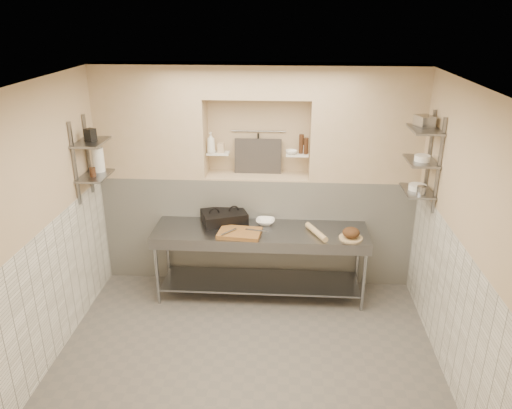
# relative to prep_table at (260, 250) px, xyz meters

# --- Properties ---
(floor) EXTENTS (4.00, 3.90, 0.10)m
(floor) POSITION_rel_prep_table_xyz_m (-0.07, -1.18, -0.69)
(floor) COLOR #625C56
(floor) RESTS_ON ground
(ceiling) EXTENTS (4.00, 3.90, 0.10)m
(ceiling) POSITION_rel_prep_table_xyz_m (-0.07, -1.18, 2.21)
(ceiling) COLOR silver
(ceiling) RESTS_ON ground
(wall_left) EXTENTS (0.10, 3.90, 2.80)m
(wall_left) POSITION_rel_prep_table_xyz_m (-2.12, -1.18, 0.76)
(wall_left) COLOR tan
(wall_left) RESTS_ON ground
(wall_right) EXTENTS (0.10, 3.90, 2.80)m
(wall_right) POSITION_rel_prep_table_xyz_m (1.98, -1.18, 0.76)
(wall_right) COLOR tan
(wall_right) RESTS_ON ground
(wall_back) EXTENTS (4.00, 0.10, 2.80)m
(wall_back) POSITION_rel_prep_table_xyz_m (-0.07, 0.82, 0.76)
(wall_back) COLOR tan
(wall_back) RESTS_ON ground
(wall_front) EXTENTS (4.00, 0.10, 2.80)m
(wall_front) POSITION_rel_prep_table_xyz_m (-0.07, -3.18, 0.76)
(wall_front) COLOR tan
(wall_front) RESTS_ON ground
(backwall_lower) EXTENTS (4.00, 0.40, 1.40)m
(backwall_lower) POSITION_rel_prep_table_xyz_m (-0.07, 0.57, 0.06)
(backwall_lower) COLOR white
(backwall_lower) RESTS_ON floor
(alcove_sill) EXTENTS (1.30, 0.40, 0.02)m
(alcove_sill) POSITION_rel_prep_table_xyz_m (-0.07, 0.57, 0.77)
(alcove_sill) COLOR tan
(alcove_sill) RESTS_ON backwall_lower
(backwall_pillar_left) EXTENTS (1.35, 0.40, 1.40)m
(backwall_pillar_left) POSITION_rel_prep_table_xyz_m (-1.40, 0.57, 1.46)
(backwall_pillar_left) COLOR tan
(backwall_pillar_left) RESTS_ON backwall_lower
(backwall_pillar_right) EXTENTS (1.35, 0.40, 1.40)m
(backwall_pillar_right) POSITION_rel_prep_table_xyz_m (1.25, 0.57, 1.46)
(backwall_pillar_right) COLOR tan
(backwall_pillar_right) RESTS_ON backwall_lower
(backwall_header) EXTENTS (1.30, 0.40, 0.40)m
(backwall_header) POSITION_rel_prep_table_xyz_m (-0.07, 0.57, 1.96)
(backwall_header) COLOR tan
(backwall_header) RESTS_ON backwall_lower
(wainscot_left) EXTENTS (0.02, 3.90, 1.40)m
(wainscot_left) POSITION_rel_prep_table_xyz_m (-2.06, -1.18, 0.06)
(wainscot_left) COLOR white
(wainscot_left) RESTS_ON floor
(wainscot_right) EXTENTS (0.02, 3.90, 1.40)m
(wainscot_right) POSITION_rel_prep_table_xyz_m (1.92, -1.18, 0.06)
(wainscot_right) COLOR white
(wainscot_right) RESTS_ON floor
(alcove_shelf_left) EXTENTS (0.28, 0.16, 0.02)m
(alcove_shelf_left) POSITION_rel_prep_table_xyz_m (-0.57, 0.57, 1.06)
(alcove_shelf_left) COLOR white
(alcove_shelf_left) RESTS_ON backwall_lower
(alcove_shelf_right) EXTENTS (0.28, 0.16, 0.02)m
(alcove_shelf_right) POSITION_rel_prep_table_xyz_m (0.43, 0.57, 1.06)
(alcove_shelf_right) COLOR white
(alcove_shelf_right) RESTS_ON backwall_lower
(utensil_rail) EXTENTS (0.70, 0.02, 0.02)m
(utensil_rail) POSITION_rel_prep_table_xyz_m (-0.07, 0.74, 1.31)
(utensil_rail) COLOR gray
(utensil_rail) RESTS_ON wall_back
(hanging_steel) EXTENTS (0.02, 0.02, 0.30)m
(hanging_steel) POSITION_rel_prep_table_xyz_m (-0.07, 0.72, 1.14)
(hanging_steel) COLOR black
(hanging_steel) RESTS_ON utensil_rail
(splash_panel) EXTENTS (0.60, 0.08, 0.45)m
(splash_panel) POSITION_rel_prep_table_xyz_m (-0.07, 0.67, 1.00)
(splash_panel) COLOR #383330
(splash_panel) RESTS_ON alcove_sill
(shelf_rail_left_a) EXTENTS (0.03, 0.03, 0.95)m
(shelf_rail_left_a) POSITION_rel_prep_table_xyz_m (-2.05, 0.07, 1.16)
(shelf_rail_left_a) COLOR slate
(shelf_rail_left_a) RESTS_ON wall_left
(shelf_rail_left_b) EXTENTS (0.03, 0.03, 0.95)m
(shelf_rail_left_b) POSITION_rel_prep_table_xyz_m (-2.05, -0.33, 1.16)
(shelf_rail_left_b) COLOR slate
(shelf_rail_left_b) RESTS_ON wall_left
(wall_shelf_left_lower) EXTENTS (0.30, 0.50, 0.02)m
(wall_shelf_left_lower) POSITION_rel_prep_table_xyz_m (-1.91, -0.13, 0.96)
(wall_shelf_left_lower) COLOR slate
(wall_shelf_left_lower) RESTS_ON wall_left
(wall_shelf_left_upper) EXTENTS (0.30, 0.50, 0.03)m
(wall_shelf_left_upper) POSITION_rel_prep_table_xyz_m (-1.91, -0.13, 1.36)
(wall_shelf_left_upper) COLOR slate
(wall_shelf_left_upper) RESTS_ON wall_left
(shelf_rail_right_a) EXTENTS (0.03, 0.03, 1.05)m
(shelf_rail_right_a) POSITION_rel_prep_table_xyz_m (1.90, 0.07, 1.21)
(shelf_rail_right_a) COLOR slate
(shelf_rail_right_a) RESTS_ON wall_right
(shelf_rail_right_b) EXTENTS (0.03, 0.03, 1.05)m
(shelf_rail_right_b) POSITION_rel_prep_table_xyz_m (1.90, -0.33, 1.21)
(shelf_rail_right_b) COLOR slate
(shelf_rail_right_b) RESTS_ON wall_right
(wall_shelf_right_lower) EXTENTS (0.30, 0.50, 0.02)m
(wall_shelf_right_lower) POSITION_rel_prep_table_xyz_m (1.77, -0.13, 0.86)
(wall_shelf_right_lower) COLOR slate
(wall_shelf_right_lower) RESTS_ON wall_right
(wall_shelf_right_mid) EXTENTS (0.30, 0.50, 0.02)m
(wall_shelf_right_mid) POSITION_rel_prep_table_xyz_m (1.77, -0.13, 1.21)
(wall_shelf_right_mid) COLOR slate
(wall_shelf_right_mid) RESTS_ON wall_right
(wall_shelf_right_upper) EXTENTS (0.30, 0.50, 0.03)m
(wall_shelf_right_upper) POSITION_rel_prep_table_xyz_m (1.77, -0.13, 1.56)
(wall_shelf_right_upper) COLOR slate
(wall_shelf_right_upper) RESTS_ON wall_right
(prep_table) EXTENTS (2.60, 0.70, 0.90)m
(prep_table) POSITION_rel_prep_table_xyz_m (0.00, 0.00, 0.00)
(prep_table) COLOR gray
(prep_table) RESTS_ON floor
(panini_press) EXTENTS (0.63, 0.55, 0.15)m
(panini_press) POSITION_rel_prep_table_xyz_m (-0.47, 0.22, 0.33)
(panini_press) COLOR black
(panini_press) RESTS_ON prep_table
(cutting_board) EXTENTS (0.53, 0.40, 0.04)m
(cutting_board) POSITION_rel_prep_table_xyz_m (-0.24, -0.14, 0.28)
(cutting_board) COLOR brown
(cutting_board) RESTS_ON prep_table
(knife_blade) EXTENTS (0.27, 0.09, 0.01)m
(knife_blade) POSITION_rel_prep_table_xyz_m (-0.04, -0.11, 0.31)
(knife_blade) COLOR gray
(knife_blade) RESTS_ON cutting_board
(tongs) EXTENTS (0.17, 0.20, 0.02)m
(tongs) POSITION_rel_prep_table_xyz_m (-0.36, -0.19, 0.31)
(tongs) COLOR gray
(tongs) RESTS_ON cutting_board
(mixing_bowl) EXTENTS (0.25, 0.25, 0.06)m
(mixing_bowl) POSITION_rel_prep_table_xyz_m (0.05, 0.21, 0.29)
(mixing_bowl) COLOR white
(mixing_bowl) RESTS_ON prep_table
(rolling_pin) EXTENTS (0.26, 0.45, 0.07)m
(rolling_pin) POSITION_rel_prep_table_xyz_m (0.67, -0.08, 0.29)
(rolling_pin) COLOR tan
(rolling_pin) RESTS_ON prep_table
(bread_board) EXTENTS (0.28, 0.28, 0.02)m
(bread_board) POSITION_rel_prep_table_xyz_m (1.07, -0.16, 0.27)
(bread_board) COLOR tan
(bread_board) RESTS_ON prep_table
(bread_loaf) EXTENTS (0.20, 0.20, 0.12)m
(bread_loaf) POSITION_rel_prep_table_xyz_m (1.07, -0.16, 0.33)
(bread_loaf) COLOR #4C2D19
(bread_loaf) RESTS_ON bread_board
(bottle_soap) EXTENTS (0.12, 0.12, 0.26)m
(bottle_soap) POSITION_rel_prep_table_xyz_m (-0.65, 0.52, 1.20)
(bottle_soap) COLOR white
(bottle_soap) RESTS_ON alcove_shelf_left
(jar_alcove) EXTENTS (0.08, 0.08, 0.12)m
(jar_alcove) POSITION_rel_prep_table_xyz_m (-0.53, 0.56, 1.13)
(jar_alcove) COLOR tan
(jar_alcove) RESTS_ON alcove_shelf_left
(bowl_alcove) EXTENTS (0.18, 0.18, 0.05)m
(bowl_alcove) POSITION_rel_prep_table_xyz_m (0.35, 0.55, 1.09)
(bowl_alcove) COLOR white
(bowl_alcove) RESTS_ON alcove_shelf_right
(condiment_a) EXTENTS (0.06, 0.06, 0.20)m
(condiment_a) POSITION_rel_prep_table_xyz_m (0.53, 0.56, 1.17)
(condiment_a) COLOR #381F12
(condiment_a) RESTS_ON alcove_shelf_right
(condiment_b) EXTENTS (0.06, 0.06, 0.24)m
(condiment_b) POSITION_rel_prep_table_xyz_m (0.47, 0.58, 1.19)
(condiment_b) COLOR #381F12
(condiment_b) RESTS_ON alcove_shelf_right
(condiment_c) EXTENTS (0.06, 0.06, 0.11)m
(condiment_c) POSITION_rel_prep_table_xyz_m (0.50, 0.60, 1.13)
(condiment_c) COLOR white
(condiment_c) RESTS_ON alcove_shelf_right
(jug_left) EXTENTS (0.14, 0.14, 0.28)m
(jug_left) POSITION_rel_prep_table_xyz_m (-1.91, 0.00, 1.11)
(jug_left) COLOR white
(jug_left) RESTS_ON wall_shelf_left_lower
(jar_left) EXTENTS (0.07, 0.07, 0.11)m
(jar_left) POSITION_rel_prep_table_xyz_m (-1.91, -0.20, 1.02)
(jar_left) COLOR #381F12
(jar_left) RESTS_ON wall_shelf_left_lower
(box_left_upper) EXTENTS (0.13, 0.13, 0.14)m
(box_left_upper) POSITION_rel_prep_table_xyz_m (-1.91, -0.13, 1.44)
(box_left_upper) COLOR black
(box_left_upper) RESTS_ON wall_shelf_left_upper
(bowl_right) EXTENTS (0.20, 0.20, 0.06)m
(bowl_right) POSITION_rel_prep_table_xyz_m (1.77, -0.12, 0.90)
(bowl_right) COLOR white
(bowl_right) RESTS_ON wall_shelf_right_lower
(canister_right) EXTENTS (0.10, 0.10, 0.10)m
(canister_right) POSITION_rel_prep_table_xyz_m (1.77, -0.29, 0.92)
(canister_right) COLOR gray
(canister_right) RESTS_ON wall_shelf_right_lower
(bowl_right_mid) EXTENTS (0.17, 0.17, 0.06)m
(bowl_right_mid) POSITION_rel_prep_table_xyz_m (1.77, -0.17, 1.25)
(bowl_right_mid) COLOR white
(bowl_right_mid) RESTS_ON wall_shelf_right_mid
(basket_right) EXTENTS (0.21, 0.23, 0.12)m
(basket_right) POSITION_rel_prep_table_xyz_m (1.77, -0.07, 1.63)
(basket_right) COLOR gray
(basket_right) RESTS_ON wall_shelf_right_upper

